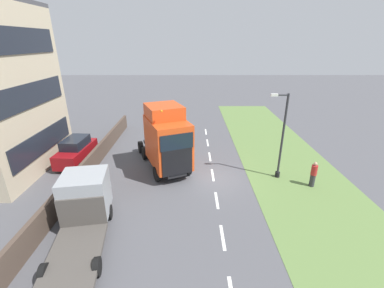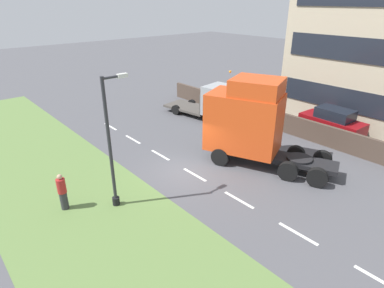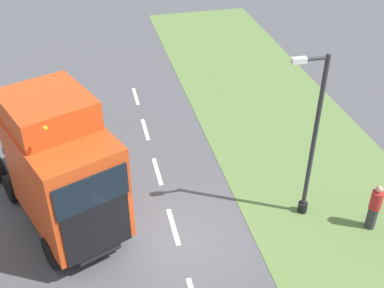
{
  "view_description": "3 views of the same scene",
  "coord_description": "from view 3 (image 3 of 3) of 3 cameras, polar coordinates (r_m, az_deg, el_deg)",
  "views": [
    {
      "loc": [
        1.55,
        15.82,
        9.09
      ],
      "look_at": [
        1.52,
        0.51,
        2.93
      ],
      "focal_mm": 24.0,
      "sensor_mm": 36.0,
      "label": 1
    },
    {
      "loc": [
        -10.11,
        -12.14,
        8.75
      ],
      "look_at": [
        -0.21,
        -0.72,
        1.91
      ],
      "focal_mm": 30.0,
      "sensor_mm": 36.0,
      "label": 2
    },
    {
      "loc": [
        2.14,
        11.18,
        11.6
      ],
      "look_at": [
        -0.91,
        -1.77,
        2.58
      ],
      "focal_mm": 45.0,
      "sensor_mm": 36.0,
      "label": 3
    }
  ],
  "objects": [
    {
      "name": "ground_plane",
      "position": [
        16.25,
        -1.73,
        -11.42
      ],
      "size": [
        120.0,
        120.0,
        0.0
      ],
      "primitive_type": "plane",
      "color": "#515156",
      "rests_on": "ground"
    },
    {
      "name": "grass_verge",
      "position": [
        18.04,
        17.45,
        -7.77
      ],
      "size": [
        7.0,
        44.0,
        0.01
      ],
      "color": "#607F42",
      "rests_on": "ground"
    },
    {
      "name": "lane_markings",
      "position": [
        16.74,
        -2.23,
        -9.74
      ],
      "size": [
        0.16,
        21.0,
        0.0
      ],
      "color": "white",
      "rests_on": "ground"
    },
    {
      "name": "lorry_cab",
      "position": [
        15.62,
        -15.18,
        -2.94
      ],
      "size": [
        4.97,
        7.46,
        5.09
      ],
      "rotation": [
        0.0,
        0.0,
        0.39
      ],
      "color": "black",
      "rests_on": "ground"
    },
    {
      "name": "lamp_post",
      "position": [
        16.03,
        13.84,
        -0.5
      ],
      "size": [
        1.29,
        0.33,
        6.01
      ],
      "color": "black",
      "rests_on": "ground"
    },
    {
      "name": "pedestrian",
      "position": [
        17.22,
        20.8,
        -7.06
      ],
      "size": [
        0.39,
        0.39,
        1.78
      ],
      "color": "#333338",
      "rests_on": "ground"
    }
  ]
}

